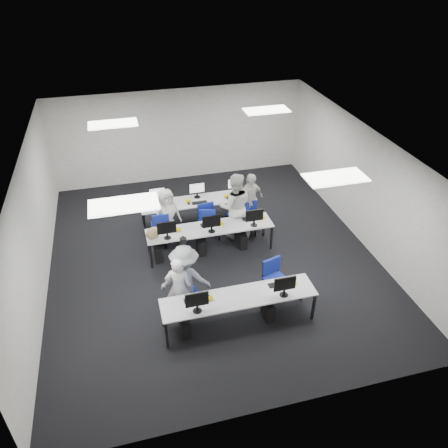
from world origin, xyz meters
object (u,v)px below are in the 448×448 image
object	(u,v)px
chair_3	(209,228)
student_0	(179,288)
chair_7	(238,221)
student_2	(167,215)
desk_mid	(210,229)
chair_2	(169,234)
chair_1	(275,287)
chair_4	(248,223)
chair_5	(161,231)
photographer	(185,279)
chair_0	(187,299)
chair_6	(208,225)
student_3	(250,201)
student_1	(235,206)
desk_front	(239,298)

from	to	relation	value
chair_3	student_0	distance (m)	2.98
chair_7	student_2	distance (m)	1.97
chair_7	desk_mid	bearing A→B (deg)	-161.02
chair_2	chair_3	distance (m)	1.07
chair_1	student_2	world-z (taller)	student_2
chair_4	chair_5	bearing A→B (deg)	-165.86
chair_1	student_0	distance (m)	2.21
desk_mid	chair_1	world-z (taller)	chair_1
chair_1	chair_2	bearing A→B (deg)	109.68
chair_1	photographer	distance (m)	2.06
chair_0	chair_5	bearing A→B (deg)	79.63
chair_4	chair_6	distance (m)	1.11
student_3	photographer	world-z (taller)	photographer
desk_mid	photographer	distance (m)	2.14
chair_6	student_1	size ratio (longest dim) A/B	0.48
chair_5	student_1	distance (m)	2.08
chair_4	chair_7	distance (m)	0.30
chair_4	chair_6	world-z (taller)	chair_6
chair_0	chair_2	bearing A→B (deg)	75.41
student_0	student_2	size ratio (longest dim) A/B	1.01
desk_mid	chair_4	xyz separation A→B (m)	(1.22, 0.62, -0.40)
chair_4	photographer	world-z (taller)	photographer
chair_1	chair_6	distance (m)	2.96
desk_front	photographer	world-z (taller)	photographer
desk_front	student_3	xyz separation A→B (m)	(1.32, 3.49, 0.13)
student_2	photographer	size ratio (longest dim) A/B	0.91
chair_0	chair_1	bearing A→B (deg)	-18.17
student_1	student_3	world-z (taller)	student_1
chair_4	chair_5	size ratio (longest dim) A/B	0.95
desk_front	photographer	distance (m)	1.21
desk_mid	chair_1	xyz separation A→B (m)	(1.02, -2.05, -0.38)
chair_6	chair_0	bearing A→B (deg)	-97.06
chair_3	student_1	size ratio (longest dim) A/B	0.52
chair_6	desk_mid	bearing A→B (deg)	-84.26
desk_mid	chair_2	xyz separation A→B (m)	(-0.97, 0.65, -0.41)
chair_2	student_3	bearing A→B (deg)	-7.39
desk_mid	chair_0	xyz separation A→B (m)	(-0.96, -1.93, -0.39)
student_2	student_3	size ratio (longest dim) A/B	0.92
desk_mid	student_1	xyz separation A→B (m)	(0.79, 0.53, 0.25)
chair_5	chair_6	distance (m)	1.29
chair_4	chair_1	bearing A→B (deg)	-76.07
chair_0	chair_7	xyz separation A→B (m)	(1.92, 2.70, -0.00)
chair_0	desk_front	bearing A→B (deg)	-49.42
chair_1	chair_3	distance (m)	2.83
chair_2	desk_mid	bearing A→B (deg)	-47.20
chair_7	student_1	xyz separation A→B (m)	(-0.17, -0.24, 0.64)
chair_4	student_3	bearing A→B (deg)	87.74
chair_5	student_2	world-z (taller)	student_2
desk_front	student_3	world-z (taller)	student_3
student_0	student_2	xyz separation A→B (m)	(0.19, 2.88, -0.01)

